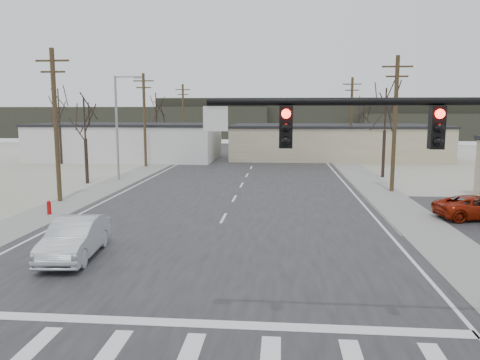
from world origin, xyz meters
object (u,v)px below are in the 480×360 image
Objects in this scene: car_far_a at (282,148)px; car_parked_red at (478,207)px; fire_hydrant at (49,208)px; sedan_crossing at (75,238)px; car_far_b at (256,148)px.

car_far_a is 41.19m from car_parked_red.
car_far_a reaches higher than fire_hydrant.
sedan_crossing is 1.04× the size of car_parked_red.
fire_hydrant is 43.35m from car_far_b.
sedan_crossing is 50.09m from car_far_b.
car_parked_red is (10.83, -39.75, -0.12)m from car_far_a.
fire_hydrant is at bearing -88.96° from car_far_b.
sedan_crossing is at bearing 58.32° from car_far_a.
sedan_crossing is at bearing 103.70° from car_parked_red.
car_parked_red is (24.35, 1.09, 0.23)m from fire_hydrant.
car_parked_red reaches higher than fire_hydrant.
fire_hydrant is 0.17× the size of car_far_a.
car_parked_red is (14.61, -41.15, 0.00)m from car_far_b.
sedan_crossing is at bearing -81.38° from car_far_b.
fire_hydrant is 0.19× the size of car_parked_red.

